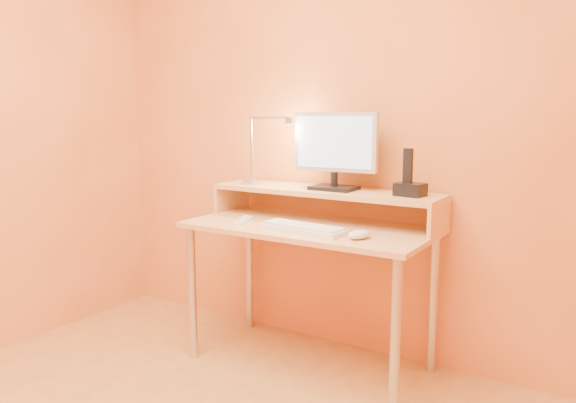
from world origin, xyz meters
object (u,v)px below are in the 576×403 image
Objects in this scene: monitor_panel at (336,142)px; lamp_base at (252,181)px; keyboard at (303,229)px; remote_control at (244,221)px; mouse at (359,235)px; phone_dock at (410,190)px.

lamp_base is at bearing -179.82° from monitor_panel.
remote_control is (-0.35, 0.02, -0.00)m from keyboard.
remote_control is at bearing -63.31° from lamp_base.
monitor_panel is 0.60m from remote_control.
lamp_base is 0.32m from remote_control.
lamp_base reaches higher than mouse.
lamp_base reaches higher than keyboard.
lamp_base is (-0.49, -0.04, -0.23)m from monitor_panel.
remote_control is at bearing -152.56° from phone_dock.
monitor_panel is at bearing 154.40° from mouse.
monitor_panel is 0.49m from keyboard.
phone_dock reaches higher than remote_control.
monitor_panel is 0.54m from lamp_base.
keyboard is 2.45× the size of remote_control.
mouse is at bearing -103.58° from phone_dock.
phone_dock is 0.77× the size of remote_control.
monitor_panel is 3.32× the size of phone_dock.
mouse is (-0.12, -0.30, -0.17)m from phone_dock.
keyboard is 3.55× the size of mouse.
lamp_base is 0.83m from mouse.
mouse is at bearing -52.58° from monitor_panel.
mouse is at bearing -19.53° from lamp_base.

